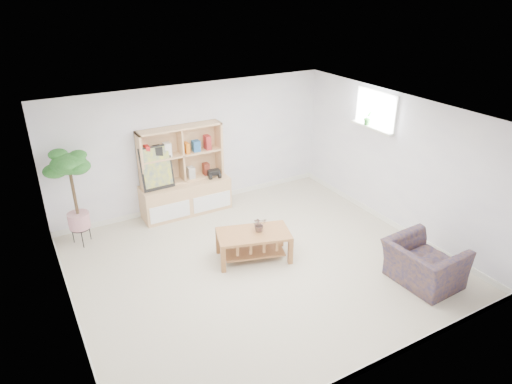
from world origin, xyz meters
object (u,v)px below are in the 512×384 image
coffee_table (254,245)px  armchair (424,261)px  storage_unit (184,172)px  floor_tree (75,199)px

coffee_table → armchair: 2.58m
armchair → coffee_table: bearing=43.4°
armchair → storage_unit: bearing=27.3°
coffee_table → storage_unit: bearing=116.5°
storage_unit → armchair: size_ratio=1.69×
storage_unit → floor_tree: size_ratio=1.00×
coffee_table → armchair: armchair is taller
floor_tree → armchair: floor_tree is taller
storage_unit → coffee_table: (0.34, -2.04, -0.61)m
coffee_table → floor_tree: bearing=158.6°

